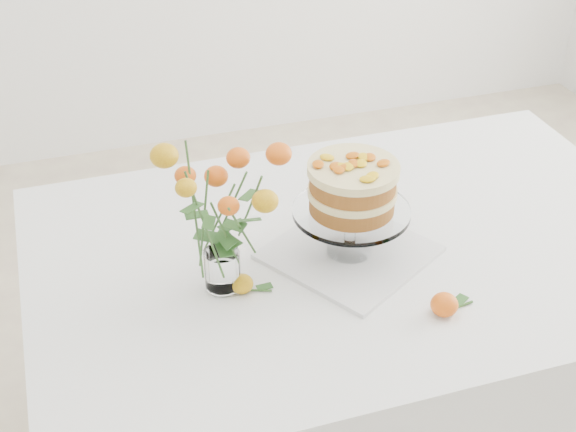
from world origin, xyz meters
The scene contains 8 objects.
table centered at (0.00, 0.00, 0.67)m, with size 1.43×0.93×0.76m.
napkin centered at (-0.03, -0.03, 0.76)m, with size 0.30×0.30×0.01m, color silver.
cake_stand centered at (-0.03, -0.03, 0.91)m, with size 0.25×0.25×0.22m.
rose_vase centered at (-0.32, -0.06, 0.97)m, with size 0.23×0.23×0.36m.
loose_rose_near centered at (-0.28, -0.08, 0.78)m, with size 0.08×0.05×0.04m.
loose_rose_far centered at (0.07, -0.27, 0.78)m, with size 0.10×0.05×0.05m.
stray_petal_a centered at (-0.12, -0.10, 0.76)m, with size 0.03×0.02×0.00m, color yellow.
stray_petal_b centered at (-0.02, -0.14, 0.76)m, with size 0.03×0.02×0.00m, color yellow.
Camera 1 is at (-0.58, -1.30, 1.77)m, focal length 50.00 mm.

